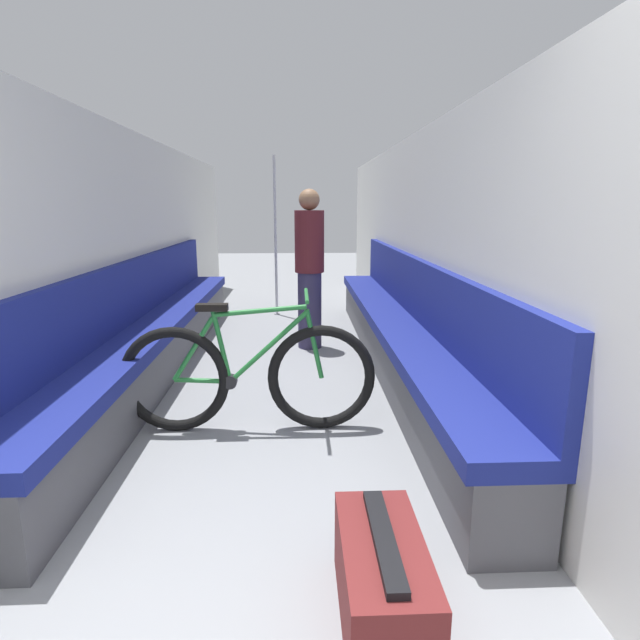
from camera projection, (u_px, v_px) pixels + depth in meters
name	position (u px, v px, depth m)	size (l,w,h in m)	color
wall_left	(116.00, 255.00, 4.17)	(0.10, 10.05, 2.12)	silver
wall_right	(430.00, 254.00, 4.28)	(0.10, 10.05, 2.12)	silver
bench_seat_row_left	(155.00, 336.00, 4.43)	(0.44, 5.25, 1.01)	#4C4C51
bench_seat_row_right	(397.00, 333.00, 4.53)	(0.44, 5.25, 1.01)	#4C4C51
bicycle	(248.00, 376.00, 3.27)	(1.67, 0.46, 0.92)	black
grab_pole_near	(276.00, 240.00, 6.66)	(0.08, 0.08, 2.10)	gray
passenger_standing	(310.00, 268.00, 5.11)	(0.30, 0.30, 1.63)	#332D4C
luggage_bag	(382.00, 581.00, 1.77)	(0.29, 0.63, 0.36)	maroon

